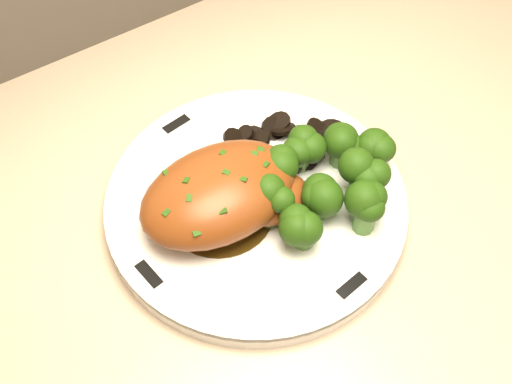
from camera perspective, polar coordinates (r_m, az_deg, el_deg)
counter at (r=1.09m, az=12.17°, el=-6.60°), size 1.90×0.64×0.94m
plate at (r=0.63m, az=0.00°, el=-1.06°), size 0.32×0.32×0.02m
rim_accent_0 at (r=0.68m, az=8.11°, el=5.28°), size 0.01×0.03×0.00m
rim_accent_1 at (r=0.69m, az=-7.09°, el=6.00°), size 0.03×0.01×0.00m
rim_accent_2 at (r=0.59m, az=-9.50°, el=-7.23°), size 0.01×0.03×0.00m
rim_accent_3 at (r=0.58m, az=8.49°, el=-8.23°), size 0.03×0.01×0.00m
gravy_pool at (r=0.61m, az=-3.23°, el=-1.75°), size 0.10×0.10×0.00m
chicken_breast at (r=0.59m, az=-2.78°, el=-0.18°), size 0.16×0.11×0.06m
mushroom_pile at (r=0.66m, az=2.93°, el=4.25°), size 0.10×0.07×0.03m
broccoli_florets at (r=0.60m, az=6.03°, el=0.95°), size 0.15×0.12×0.05m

